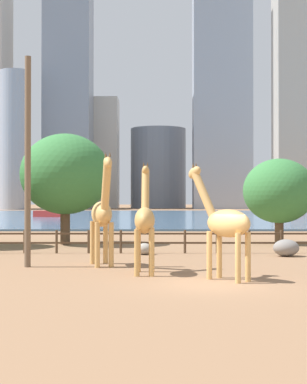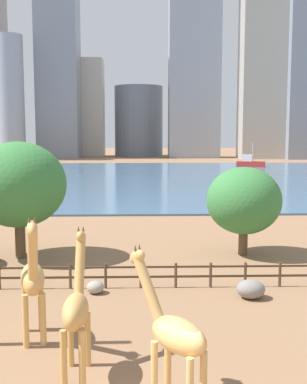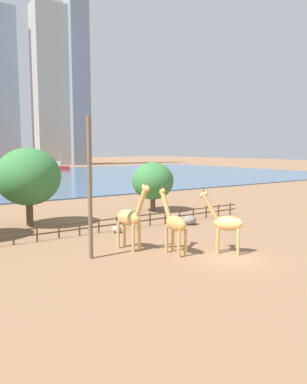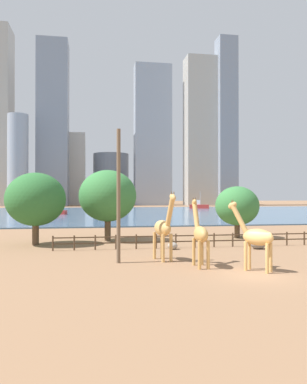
% 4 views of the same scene
% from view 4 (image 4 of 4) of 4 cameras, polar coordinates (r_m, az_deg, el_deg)
% --- Properties ---
extents(ground_plane, '(400.00, 400.00, 0.00)m').
position_cam_4_polar(ground_plane, '(101.73, -3.79, -3.17)').
color(ground_plane, '#8C6647').
extents(harbor_water, '(180.00, 86.00, 0.20)m').
position_cam_4_polar(harbor_water, '(98.74, -3.63, -3.20)').
color(harbor_water, '#476B8C').
rests_on(harbor_water, ground).
extents(giraffe_tall, '(0.84, 3.09, 4.68)m').
position_cam_4_polar(giraffe_tall, '(25.43, 7.11, -6.34)').
color(giraffe_tall, tan).
rests_on(giraffe_tall, ground).
extents(giraffe_companion, '(1.40, 3.31, 5.10)m').
position_cam_4_polar(giraffe_companion, '(27.54, 1.55, -5.51)').
color(giraffe_companion, tan).
rests_on(giraffe_companion, ground).
extents(giraffe_young, '(2.53, 2.74, 4.53)m').
position_cam_4_polar(giraffe_young, '(24.70, 15.24, -6.61)').
color(giraffe_young, tan).
rests_on(giraffe_young, ground).
extents(utility_pole, '(0.28, 0.28, 9.51)m').
position_cam_4_polar(utility_pole, '(26.62, -5.35, -0.58)').
color(utility_pole, brown).
rests_on(utility_pole, ground).
extents(boulder_near_fence, '(1.38, 1.21, 0.91)m').
position_cam_4_polar(boulder_near_fence, '(34.91, 15.63, -7.62)').
color(boulder_near_fence, gray).
rests_on(boulder_near_fence, ground).
extents(boulder_by_pole, '(0.87, 0.84, 0.63)m').
position_cam_4_polar(boulder_by_pole, '(33.43, 2.93, -8.19)').
color(boulder_by_pole, gray).
rests_on(boulder_by_pole, ground).
extents(enclosure_fence, '(26.12, 0.14, 1.30)m').
position_cam_4_polar(enclosure_fence, '(34.71, 6.65, -7.18)').
color(enclosure_fence, '#4C3826').
rests_on(enclosure_fence, ground).
extents(tree_left_large, '(4.87, 4.87, 5.79)m').
position_cam_4_polar(tree_left_large, '(43.01, 12.62, -2.09)').
color(tree_left_large, brown).
rests_on(tree_left_large, ground).
extents(tree_center_broad, '(6.03, 6.03, 7.45)m').
position_cam_4_polar(tree_center_broad, '(39.60, -6.99, -0.60)').
color(tree_center_broad, brown).
rests_on(tree_center_broad, ground).
extents(tree_right_tall, '(5.72, 5.72, 6.98)m').
position_cam_4_polar(tree_right_tall, '(37.78, -17.52, -1.09)').
color(tree_right_tall, brown).
rests_on(tree_right_tall, ground).
extents(boat_ferry, '(6.99, 4.42, 5.92)m').
position_cam_4_polar(boat_ferry, '(129.55, 6.91, -2.06)').
color(boat_ferry, '#B22D28').
rests_on(boat_ferry, harbor_water).
extents(boat_sailboat, '(5.23, 3.02, 2.17)m').
position_cam_4_polar(boat_sailboat, '(92.26, -14.56, -2.86)').
color(boat_sailboat, '#B22D28').
rests_on(boat_sailboat, harbor_water).
extents(skyline_tower_needle, '(17.87, 17.87, 25.66)m').
position_cam_4_polar(skyline_tower_needle, '(190.77, -6.50, 1.95)').
color(skyline_tower_needle, slate).
rests_on(skyline_tower_needle, ground).
extents(skyline_block_central, '(16.79, 10.21, 69.08)m').
position_cam_4_polar(skyline_block_central, '(178.85, 7.53, 9.11)').
color(skyline_block_central, '#ADA89E').
rests_on(skyline_block_central, ground).
extents(skyline_tower_glass, '(13.76, 13.65, 75.36)m').
position_cam_4_polar(skyline_tower_glass, '(180.80, -15.05, 10.02)').
color(skyline_tower_glass, gray).
rests_on(skyline_tower_glass, ground).
extents(skyline_block_left, '(17.33, 8.16, 66.54)m').
position_cam_4_polar(skyline_block_left, '(179.48, -0.14, 8.66)').
color(skyline_block_left, '#939EAD').
rests_on(skyline_block_left, ground).
extents(skyline_tower_short, '(8.48, 8.48, 38.59)m').
position_cam_4_polar(skyline_tower_short, '(166.82, -19.97, 4.54)').
color(skyline_tower_short, '#939EAD').
rests_on(skyline_tower_short, ground).
extents(skyline_block_wide, '(8.68, 8.15, 77.43)m').
position_cam_4_polar(skyline_block_wide, '(178.81, 11.04, 10.47)').
color(skyline_block_wide, gray).
rests_on(skyline_block_wide, ground).
extents(skyline_tower_far, '(8.73, 11.83, 35.11)m').
position_cam_4_polar(skyline_tower_far, '(189.75, -11.69, 3.39)').
color(skyline_tower_far, '#B7B2A8').
rests_on(skyline_tower_far, ground).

